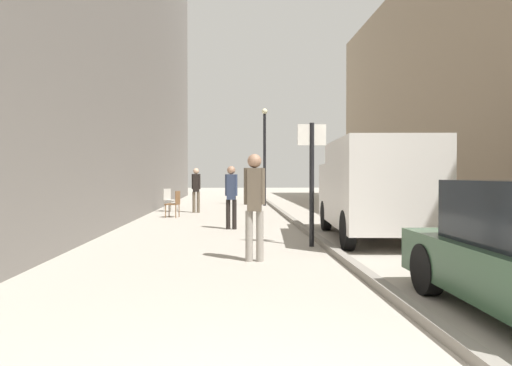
# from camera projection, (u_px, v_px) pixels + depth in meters

# --- Properties ---
(ground_plane) EXTENTS (80.00, 80.00, 0.00)m
(ground_plane) POSITION_uv_depth(u_px,v_px,m) (244.00, 224.00, 14.19)
(ground_plane) COLOR #A8A093
(kerb_strip) EXTENTS (0.16, 40.00, 0.12)m
(kerb_strip) POSITION_uv_depth(u_px,v_px,m) (295.00, 222.00, 14.27)
(kerb_strip) COLOR gray
(kerb_strip) RESTS_ON ground_plane
(pedestrian_main_foreground) EXTENTS (0.35, 0.23, 1.78)m
(pedestrian_main_foreground) POSITION_uv_depth(u_px,v_px,m) (196.00, 187.00, 18.39)
(pedestrian_main_foreground) COLOR brown
(pedestrian_main_foreground) RESTS_ON ground_plane
(pedestrian_mid_block) EXTENTS (0.37, 0.24, 1.87)m
(pedestrian_mid_block) POSITION_uv_depth(u_px,v_px,m) (254.00, 199.00, 8.02)
(pedestrian_mid_block) COLOR gray
(pedestrian_mid_block) RESTS_ON ground_plane
(pedestrian_far_crossing) EXTENTS (0.34, 0.23, 1.75)m
(pedestrian_far_crossing) POSITION_uv_depth(u_px,v_px,m) (231.00, 193.00, 12.77)
(pedestrian_far_crossing) COLOR black
(pedestrian_far_crossing) RESTS_ON ground_plane
(delivery_van) EXTENTS (2.32, 4.97, 2.29)m
(delivery_van) POSITION_uv_depth(u_px,v_px,m) (374.00, 187.00, 10.81)
(delivery_van) COLOR silver
(delivery_van) RESTS_ON ground_plane
(street_sign_post) EXTENTS (0.60, 0.10, 2.60)m
(street_sign_post) POSITION_uv_depth(u_px,v_px,m) (312.00, 173.00, 9.66)
(street_sign_post) COLOR black
(street_sign_post) RESTS_ON ground_plane
(lamp_post) EXTENTS (0.28, 0.28, 4.76)m
(lamp_post) POSITION_uv_depth(u_px,v_px,m) (265.00, 150.00, 22.55)
(lamp_post) COLOR black
(lamp_post) RESTS_ON ground_plane
(cafe_chair_near_window) EXTENTS (0.52, 0.52, 0.94)m
(cafe_chair_near_window) POSITION_uv_depth(u_px,v_px,m) (175.00, 202.00, 16.37)
(cafe_chair_near_window) COLOR brown
(cafe_chair_near_window) RESTS_ON ground_plane
(cafe_chair_by_doorway) EXTENTS (0.61, 0.61, 0.94)m
(cafe_chair_by_doorway) POSITION_uv_depth(u_px,v_px,m) (169.00, 198.00, 18.97)
(cafe_chair_by_doorway) COLOR #B7B2A8
(cafe_chair_by_doorway) RESTS_ON ground_plane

